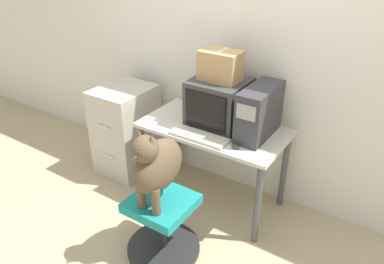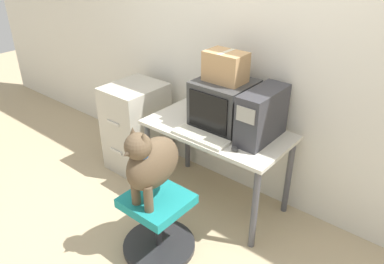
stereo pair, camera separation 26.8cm
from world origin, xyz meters
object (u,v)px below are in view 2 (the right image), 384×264
crt_monitor (224,104)px  pc_tower (262,115)px  office_chair (158,223)px  dog (151,162)px  keyboard (201,137)px  cardboard_box (226,67)px  filing_cabinet (137,127)px

crt_monitor → pc_tower: (0.35, -0.01, 0.01)m
pc_tower → office_chair: (-0.34, -0.80, -0.70)m
office_chair → dog: dog is taller
keyboard → cardboard_box: 0.57m
filing_cabinet → pc_tower: bearing=3.8°
cardboard_box → dog: bearing=-89.5°
office_chair → dog: (-0.00, -0.04, 0.56)m
dog → cardboard_box: bearing=90.5°
office_chair → filing_cabinet: filing_cabinet is taller
crt_monitor → cardboard_box: bearing=90.0°
pc_tower → office_chair: bearing=-113.3°
dog → cardboard_box: cardboard_box is taller
keyboard → office_chair: (0.01, -0.51, -0.51)m
crt_monitor → pc_tower: bearing=-1.4°
crt_monitor → dog: crt_monitor is taller
crt_monitor → filing_cabinet: 1.09m
crt_monitor → keyboard: size_ratio=0.92×
pc_tower → cardboard_box: cardboard_box is taller
filing_cabinet → cardboard_box: cardboard_box is taller
pc_tower → dog: (-0.34, -0.84, -0.14)m
keyboard → office_chair: 0.72m
keyboard → filing_cabinet: (-0.97, 0.20, -0.31)m
keyboard → dog: (0.01, -0.55, 0.05)m
office_chair → dog: bearing=-90.0°
pc_tower → cardboard_box: size_ratio=1.54×
crt_monitor → cardboard_box: 0.31m
keyboard → dog: bearing=-89.0°
office_chair → crt_monitor: bearing=90.6°
crt_monitor → keyboard: (-0.00, -0.30, -0.18)m
dog → filing_cabinet: dog is taller
crt_monitor → pc_tower: pc_tower is taller
crt_monitor → cardboard_box: size_ratio=1.39×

